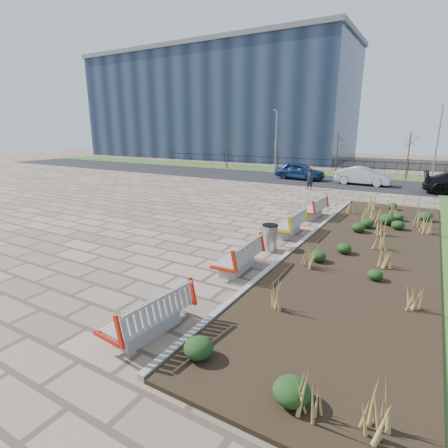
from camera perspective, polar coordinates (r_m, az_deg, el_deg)
The scene contains 21 objects.
ground at distance 11.80m, azimuth -13.90°, elevation -6.57°, with size 120.00×120.00×0.00m, color #87705D.
planting_bed at distance 13.50m, azimuth 22.29°, elevation -4.25°, with size 4.50×18.00×0.10m, color black.
planting_curb at distance 13.96m, azimuth 12.85°, elevation -2.73°, with size 0.16×18.00×0.15m, color gray.
grass_verge_far at distance 36.82m, azimuth 18.21°, elevation 7.87°, with size 80.00×5.00×0.04m, color #33511E.
road at distance 31.03m, azimuth 15.73°, elevation 6.78°, with size 80.00×7.00×0.02m, color black.
bench_a at distance 7.87m, azimuth -12.48°, elevation -14.01°, with size 0.90×2.10×1.00m, color red, non-canonical shape.
bench_b at distance 10.88m, azimuth 2.17°, elevation -5.18°, with size 0.90×2.10×1.00m, color red, non-canonical shape.
bench_c at distance 14.82m, azimuth 10.49°, elevation 0.17°, with size 0.90×2.10×1.00m, color #E3B30B, non-canonical shape.
bench_d at distance 17.97m, azimuth 14.26°, elevation 2.60°, with size 0.90×2.10×1.00m, color #AF200B, non-canonical shape.
litter_bin at distance 12.77m, azimuth 7.49°, elevation -2.26°, with size 0.55×0.55×0.96m, color #B2B2B7.
pedestrian at distance 26.22m, azimuth 13.85°, elevation 7.13°, with size 0.56×0.37×1.55m, color black.
car_blue at distance 31.42m, azimuth 12.26°, elevation 8.47°, with size 1.72×4.29×1.46m, color navy.
car_silver at distance 29.79m, azimuth 21.77°, elevation 7.29°, with size 1.46×4.18×1.38m, color silver.
tree_a at distance 39.61m, azimuth 0.44°, elevation 12.03°, with size 1.40×1.40×4.00m, color #4C3D2D, non-canonical shape.
tree_b at distance 36.97m, azimuth 8.68°, elevation 11.63°, with size 1.40×1.40×4.00m, color #4C3D2D, non-canonical shape.
tree_c at distance 35.17m, azimuth 17.93°, elevation 10.89°, with size 1.40×1.40×4.00m, color #4C3D2D, non-canonical shape.
tree_d at distance 34.34m, azimuth 27.84°, elevation 9.80°, with size 1.40×1.40×4.00m, color #4C3D2D, non-canonical shape.
lamp_west at distance 36.46m, azimuth 8.44°, elevation 13.16°, with size 0.24×0.60×6.00m, color gray, non-canonical shape.
lamp_east at distance 33.74m, azimuth 31.43°, elevation 10.98°, with size 0.24×0.60×6.00m, color gray, non-canonical shape.
railing_fence at distance 38.21m, azimuth 18.80°, elevation 9.00°, with size 44.00×0.10×1.20m, color black, non-canonical shape.
building_glass at distance 56.36m, azimuth -1.57°, elevation 18.55°, with size 40.00×14.00×15.00m, color #192338.
Camera 1 is at (7.82, -7.72, 4.31)m, focal length 28.00 mm.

